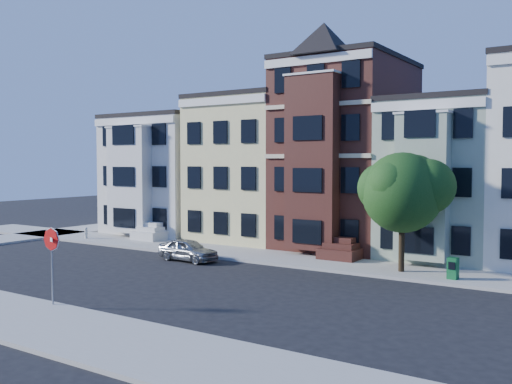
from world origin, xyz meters
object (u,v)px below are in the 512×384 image
Objects in this scene: parked_car at (188,250)px; stop_sign at (52,261)px; newspaper_box at (453,268)px; fire_hydrant at (86,234)px; street_tree at (402,198)px.

parked_car is 11.31m from stop_sign.
parked_car is 3.69× the size of newspaper_box.
stop_sign is (14.10, -13.48, 1.36)m from fire_hydrant.
parked_car reaches higher than newspaper_box.
parked_car is at bearing -164.25° from newspaper_box.
stop_sign is (-11.67, -13.36, 1.17)m from newspaper_box.
fire_hydrant is at bearing 159.42° from stop_sign.
street_tree is 16.67m from stop_sign.
street_tree is 12.26m from parked_car.
stop_sign reaches higher than newspaper_box.
fire_hydrant is 0.19× the size of stop_sign.
stop_sign reaches higher than parked_car.
street_tree reaches higher than stop_sign.
parked_car reaches higher than fire_hydrant.
newspaper_box is at bearing -77.02° from parked_car.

